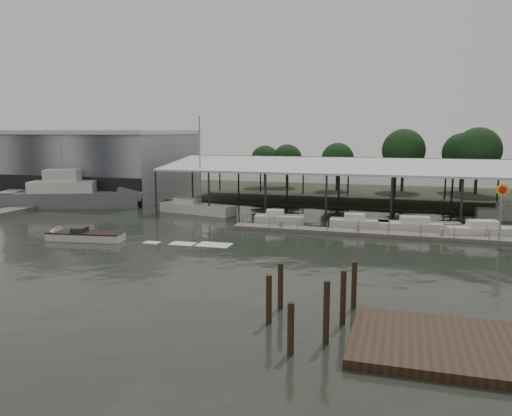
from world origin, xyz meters
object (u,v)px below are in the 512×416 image
(white_sailboat, at_px, (196,208))
(speedboat_underway, at_px, (79,236))
(shell_fuel_sign, at_px, (502,201))
(grey_trawler, at_px, (73,196))

(white_sailboat, xyz_separation_m, speedboat_underway, (-4.41, -18.04, -0.25))
(shell_fuel_sign, relative_size, white_sailboat, 0.45)
(shell_fuel_sign, distance_m, white_sailboat, 35.11)
(shell_fuel_sign, relative_size, speedboat_underway, 0.29)
(white_sailboat, bearing_deg, shell_fuel_sign, -0.17)
(white_sailboat, bearing_deg, speedboat_underway, -90.87)
(grey_trawler, distance_m, white_sailboat, 18.45)
(grey_trawler, bearing_deg, white_sailboat, -20.91)
(shell_fuel_sign, bearing_deg, white_sailboat, 166.97)
(shell_fuel_sign, xyz_separation_m, grey_trawler, (-52.48, 7.90, -2.35))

